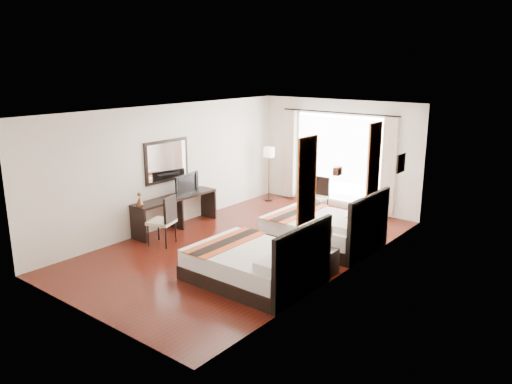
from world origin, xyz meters
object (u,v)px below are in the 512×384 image
Objects in this scene: bed_near at (256,264)px; floor_lamp at (269,156)px; window_chair at (318,203)px; fruit_bowl at (313,184)px; console_desk at (176,212)px; desk_chair at (163,230)px; table_lamp at (326,233)px; bed_far at (324,230)px; vase at (321,247)px; television at (184,184)px; nightstand at (324,262)px; side_table at (312,197)px.

bed_near is 1.45× the size of floor_lamp.
fruit_bowl is at bearing -129.00° from window_chair.
desk_chair is at bearing -57.37° from console_desk.
window_chair is at bearing 123.79° from table_lamp.
window_chair is (-1.24, 1.76, -0.04)m from bed_far.
bed_near is at bearing -19.07° from console_desk.
floor_lamp is 6.57× the size of fruit_bowl.
floor_lamp reaches higher than table_lamp.
vase is at bearing 33.19° from window_chair.
window_chair is at bearing 56.55° from console_desk.
table_lamp is at bearing 102.87° from vase.
bed_near is 2.53× the size of television.
fruit_bowl is (-2.37, 3.38, 0.44)m from nightstand.
console_desk is (-3.94, -0.02, -0.36)m from table_lamp.
bed_far is at bearing 118.35° from vase.
table_lamp is at bearing 0.34° from console_desk.
bed_far is 2.58× the size of television.
bed_far reaches higher than vase.
bed_near is 4.69m from fruit_bowl.
vase is 0.23× the size of side_table.
window_chair is (0.36, -0.30, -0.38)m from fruit_bowl.
bed_far is 3.72m from floor_lamp.
fruit_bowl is 0.24× the size of window_chair.
nightstand is (0.78, -1.31, -0.09)m from bed_far.
window_chair is at bearing -8.54° from floor_lamp.
nightstand is at bearing -41.65° from floor_lamp.
fruit_bowl is (1.61, 3.28, 0.29)m from console_desk.
table_lamp is 0.41× the size of television.
table_lamp is (0.72, 1.14, 0.42)m from bed_near.
side_table is at bearing -128.32° from window_chair.
desk_chair reaches higher than vase.
floor_lamp is at bearing 138.35° from nightstand.
bed_far is 9.70× the size of fruit_bowl.
television reaches higher than table_lamp.
floor_lamp is 1.65m from side_table.
console_desk reaches higher than nightstand.
console_desk is (-3.98, 0.10, 0.15)m from nightstand.
window_chair is at bearing 122.09° from vase.
floor_lamp is (-3.75, 3.34, 1.02)m from nightstand.
floor_lamp reaches higher than vase.
floor_lamp is (-0.35, 4.13, 0.93)m from desk_chair.
side_table is at bearing 125.81° from table_lamp.
side_table is 0.35m from fruit_bowl.
table_lamp reaches higher than nightstand.
bed_far is at bearing -160.24° from desk_chair.
table_lamp reaches higher than side_table.
floor_lamp is at bearing -178.36° from fruit_bowl.
window_chair reaches higher than side_table.
floor_lamp is 2.33× the size of side_table.
side_table is (-2.43, 3.57, -0.26)m from vase.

